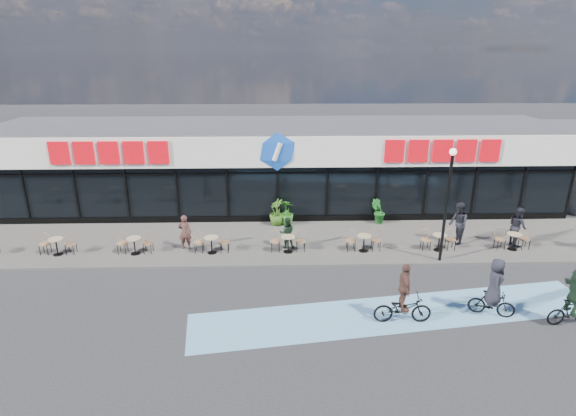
{
  "coord_description": "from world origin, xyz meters",
  "views": [
    {
      "loc": [
        -0.06,
        -14.52,
        8.46
      ],
      "look_at": [
        0.43,
        3.5,
        2.05
      ],
      "focal_mm": 28.0,
      "sensor_mm": 36.0,
      "label": 1
    }
  ],
  "objects_px": {
    "potted_plant_left": "(287,212)",
    "patron_left": "(185,232)",
    "pedestrian_a": "(458,223)",
    "potted_plant_mid": "(277,212)",
    "potted_plant_right": "(378,211)",
    "pedestrian_b": "(517,226)",
    "lamp_post": "(448,195)",
    "cyclist_b": "(494,292)",
    "patron_right": "(287,233)",
    "cyclist_a": "(574,299)"
  },
  "relations": [
    {
      "from": "pedestrian_b",
      "to": "cyclist_a",
      "type": "relative_size",
      "value": 0.88
    },
    {
      "from": "lamp_post",
      "to": "pedestrian_a",
      "type": "bearing_deg",
      "value": 52.17
    },
    {
      "from": "potted_plant_mid",
      "to": "pedestrian_b",
      "type": "distance_m",
      "value": 11.1
    },
    {
      "from": "patron_left",
      "to": "pedestrian_a",
      "type": "xyz_separation_m",
      "value": [
        12.17,
        0.26,
        0.18
      ]
    },
    {
      "from": "potted_plant_right",
      "to": "patron_left",
      "type": "xyz_separation_m",
      "value": [
        -9.15,
        -2.85,
        0.16
      ]
    },
    {
      "from": "potted_plant_left",
      "to": "patron_right",
      "type": "relative_size",
      "value": 0.9
    },
    {
      "from": "potted_plant_mid",
      "to": "potted_plant_right",
      "type": "height_order",
      "value": "potted_plant_mid"
    },
    {
      "from": "patron_left",
      "to": "pedestrian_b",
      "type": "distance_m",
      "value": 14.78
    },
    {
      "from": "patron_right",
      "to": "pedestrian_a",
      "type": "relative_size",
      "value": 0.74
    },
    {
      "from": "potted_plant_left",
      "to": "cyclist_b",
      "type": "height_order",
      "value": "cyclist_b"
    },
    {
      "from": "pedestrian_a",
      "to": "pedestrian_b",
      "type": "distance_m",
      "value": 2.62
    },
    {
      "from": "potted_plant_mid",
      "to": "pedestrian_b",
      "type": "relative_size",
      "value": 0.75
    },
    {
      "from": "patron_right",
      "to": "cyclist_b",
      "type": "xyz_separation_m",
      "value": [
        6.7,
        -5.43,
        0.08
      ]
    },
    {
      "from": "potted_plant_right",
      "to": "cyclist_b",
      "type": "distance_m",
      "value": 8.52
    },
    {
      "from": "patron_right",
      "to": "cyclist_b",
      "type": "bearing_deg",
      "value": 138.99
    },
    {
      "from": "potted_plant_left",
      "to": "pedestrian_a",
      "type": "distance_m",
      "value": 8.07
    },
    {
      "from": "patron_left",
      "to": "pedestrian_a",
      "type": "relative_size",
      "value": 0.82
    },
    {
      "from": "potted_plant_mid",
      "to": "pedestrian_b",
      "type": "height_order",
      "value": "pedestrian_b"
    },
    {
      "from": "potted_plant_left",
      "to": "pedestrian_b",
      "type": "height_order",
      "value": "pedestrian_b"
    },
    {
      "from": "lamp_post",
      "to": "cyclist_a",
      "type": "relative_size",
      "value": 2.36
    },
    {
      "from": "patron_left",
      "to": "cyclist_a",
      "type": "bearing_deg",
      "value": 157.8
    },
    {
      "from": "potted_plant_left",
      "to": "cyclist_a",
      "type": "height_order",
      "value": "cyclist_a"
    },
    {
      "from": "potted_plant_left",
      "to": "patron_left",
      "type": "bearing_deg",
      "value": -147.9
    },
    {
      "from": "patron_left",
      "to": "pedestrian_b",
      "type": "relative_size",
      "value": 0.89
    },
    {
      "from": "cyclist_a",
      "to": "patron_left",
      "type": "bearing_deg",
      "value": 155.81
    },
    {
      "from": "potted_plant_mid",
      "to": "cyclist_a",
      "type": "relative_size",
      "value": 0.66
    },
    {
      "from": "potted_plant_left",
      "to": "potted_plant_mid",
      "type": "distance_m",
      "value": 0.5
    },
    {
      "from": "lamp_post",
      "to": "cyclist_b",
      "type": "height_order",
      "value": "lamp_post"
    },
    {
      "from": "pedestrian_a",
      "to": "cyclist_a",
      "type": "height_order",
      "value": "pedestrian_a"
    },
    {
      "from": "potted_plant_right",
      "to": "potted_plant_left",
      "type": "bearing_deg",
      "value": -179.86
    },
    {
      "from": "lamp_post",
      "to": "potted_plant_right",
      "type": "distance_m",
      "value": 5.12
    },
    {
      "from": "pedestrian_a",
      "to": "potted_plant_right",
      "type": "bearing_deg",
      "value": -127.96
    },
    {
      "from": "potted_plant_right",
      "to": "pedestrian_b",
      "type": "bearing_deg",
      "value": -26.36
    },
    {
      "from": "cyclist_a",
      "to": "patron_right",
      "type": "bearing_deg",
      "value": 146.04
    },
    {
      "from": "potted_plant_right",
      "to": "patron_left",
      "type": "distance_m",
      "value": 9.58
    },
    {
      "from": "potted_plant_mid",
      "to": "pedestrian_a",
      "type": "bearing_deg",
      "value": -17.2
    },
    {
      "from": "potted_plant_right",
      "to": "pedestrian_b",
      "type": "height_order",
      "value": "pedestrian_b"
    },
    {
      "from": "lamp_post",
      "to": "potted_plant_left",
      "type": "bearing_deg",
      "value": 145.92
    },
    {
      "from": "potted_plant_right",
      "to": "patron_right",
      "type": "bearing_deg",
      "value": -148.74
    },
    {
      "from": "potted_plant_right",
      "to": "cyclist_b",
      "type": "xyz_separation_m",
      "value": [
        2.02,
        -8.27,
        0.17
      ]
    },
    {
      "from": "potted_plant_mid",
      "to": "potted_plant_right",
      "type": "relative_size",
      "value": 1.06
    },
    {
      "from": "pedestrian_b",
      "to": "cyclist_b",
      "type": "height_order",
      "value": "cyclist_b"
    },
    {
      "from": "potted_plant_left",
      "to": "potted_plant_right",
      "type": "xyz_separation_m",
      "value": [
        4.63,
        0.01,
        -0.01
      ]
    },
    {
      "from": "lamp_post",
      "to": "cyclist_b",
      "type": "xyz_separation_m",
      "value": [
        0.33,
        -3.98,
        -2.06
      ]
    },
    {
      "from": "potted_plant_right",
      "to": "patron_right",
      "type": "distance_m",
      "value": 5.47
    },
    {
      "from": "patron_right",
      "to": "potted_plant_left",
      "type": "bearing_deg",
      "value": -93.01
    },
    {
      "from": "pedestrian_a",
      "to": "lamp_post",
      "type": "bearing_deg",
      "value": -35.23
    },
    {
      "from": "pedestrian_a",
      "to": "cyclist_b",
      "type": "bearing_deg",
      "value": -7.34
    },
    {
      "from": "cyclist_b",
      "to": "lamp_post",
      "type": "bearing_deg",
      "value": 94.68
    },
    {
      "from": "pedestrian_a",
      "to": "cyclist_b",
      "type": "distance_m",
      "value": 5.78
    }
  ]
}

